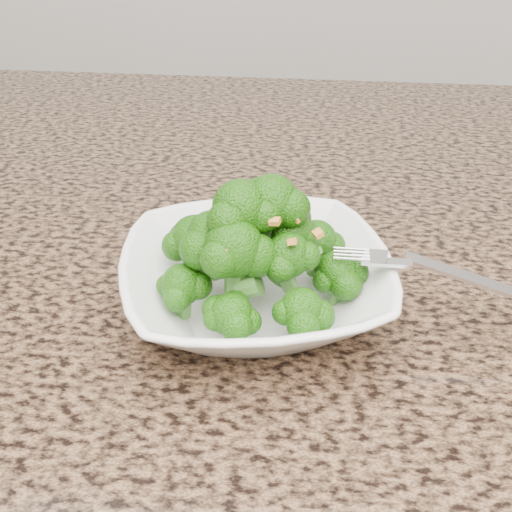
# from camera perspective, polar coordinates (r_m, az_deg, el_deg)

# --- Properties ---
(granite_counter) EXTENTS (1.64, 1.04, 0.03)m
(granite_counter) POSITION_cam_1_polar(r_m,az_deg,el_deg) (0.64, -10.08, 1.27)
(granite_counter) COLOR brown
(granite_counter) RESTS_ON cabinet
(bowl) EXTENTS (0.25, 0.25, 0.05)m
(bowl) POSITION_cam_1_polar(r_m,az_deg,el_deg) (0.50, 0.00, -2.42)
(bowl) COLOR white
(bowl) RESTS_ON granite_counter
(broccoli_pile) EXTENTS (0.18, 0.18, 0.07)m
(broccoli_pile) POSITION_cam_1_polar(r_m,az_deg,el_deg) (0.47, -0.00, 3.93)
(broccoli_pile) COLOR #21660B
(broccoli_pile) RESTS_ON bowl
(garlic_topping) EXTENTS (0.11, 0.11, 0.01)m
(garlic_topping) POSITION_cam_1_polar(r_m,az_deg,el_deg) (0.45, -0.00, 8.46)
(garlic_topping) COLOR orange
(garlic_topping) RESTS_ON broccoli_pile
(fork) EXTENTS (0.17, 0.06, 0.01)m
(fork) POSITION_cam_1_polar(r_m,az_deg,el_deg) (0.48, 12.99, -0.64)
(fork) COLOR silver
(fork) RESTS_ON bowl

